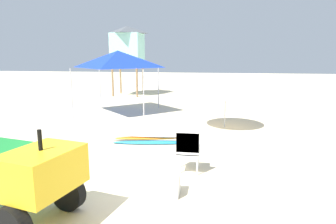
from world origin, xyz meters
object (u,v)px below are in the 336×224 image
Objects in this scene: surfboard_pile at (149,139)px; beach_umbrella_left at (226,86)px; stacked_plastic_chairs at (188,146)px; popup_canopy at (118,59)px; lifeguard_tower at (127,44)px; cooler_box at (165,184)px; utility_cart at (2,170)px.

beach_umbrella_left is at bearing 46.62° from surfboard_pile.
stacked_plastic_chairs reaches higher than surfboard_pile.
popup_canopy is at bearing 118.41° from surfboard_pile.
stacked_plastic_chairs is 0.40× the size of surfboard_pile.
lifeguard_tower is 2.04× the size of beach_umbrella_left.
cooler_box is (3.38, -7.56, -2.17)m from popup_canopy.
stacked_plastic_chairs is at bearing 40.48° from utility_cart.
cooler_box reaches higher than surfboard_pile.
utility_cart is 2.68m from cooler_box.
surfboard_pile is 11.38m from lifeguard_tower.
lifeguard_tower is 14.62m from cooler_box.
lifeguard_tower is (-2.41, 14.68, 2.43)m from utility_cart.
lifeguard_tower is (-5.06, 12.42, 2.61)m from stacked_plastic_chairs.
lifeguard_tower is (-3.72, 10.30, 3.10)m from surfboard_pile.
lifeguard_tower is at bearing 126.84° from beach_umbrella_left.
utility_cart reaches higher than surfboard_pile.
popup_canopy is (-3.70, 6.47, 1.77)m from stacked_plastic_chairs.
beach_umbrella_left is (4.59, -2.00, -0.90)m from popup_canopy.
lifeguard_tower is at bearing 102.94° from popup_canopy.
cooler_box is (1.02, -3.20, 0.09)m from surfboard_pile.
beach_umbrella_left is at bearing 62.27° from utility_cart.
stacked_plastic_chairs is 13.66m from lifeguard_tower.
utility_cart is 15.08m from lifeguard_tower.
popup_canopy reaches higher than cooler_box.
cooler_box is at bearing -65.93° from popup_canopy.
stacked_plastic_chairs is 4.64m from beach_umbrella_left.
beach_umbrella_left is at bearing -53.16° from lifeguard_tower.
lifeguard_tower is 7.87× the size of cooler_box.
lifeguard_tower is at bearing 109.87° from surfboard_pile.
cooler_box is at bearing 26.87° from utility_cart.
utility_cart is 0.63× the size of lifeguard_tower.
lifeguard_tower reaches higher than beach_umbrella_left.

